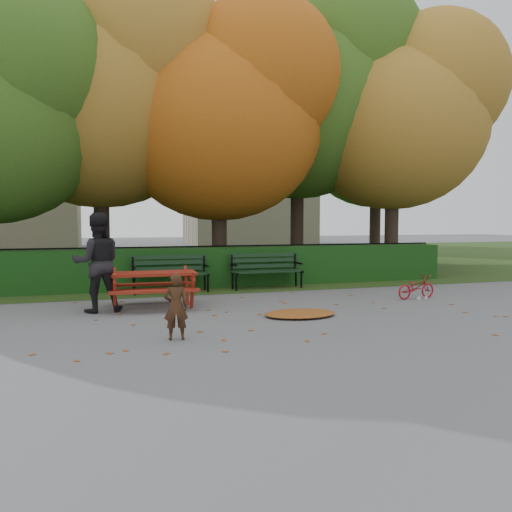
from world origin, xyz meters
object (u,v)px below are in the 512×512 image
object	(u,v)px
tree_c	(232,112)
tree_e	(407,114)
bicycle	(416,287)
tree_d	(312,90)
child	(176,307)
bench_left	(170,271)
picnic_table	(153,280)
tree_g	(387,130)
adult	(97,263)
tree_b	(112,89)
bench_right	(266,268)

from	to	relation	value
tree_c	tree_e	world-z (taller)	tree_e
tree_c	bicycle	distance (m)	7.26
tree_d	child	distance (m)	11.53
tree_e	child	bearing A→B (deg)	-140.76
tree_c	bench_left	bearing A→B (deg)	-133.36
bench_left	picnic_table	bearing A→B (deg)	-106.82
tree_d	tree_e	world-z (taller)	tree_d
tree_c	picnic_table	bearing A→B (deg)	-122.55
picnic_table	child	xyz separation A→B (m)	(0.04, -2.74, -0.07)
tree_c	tree_g	world-z (taller)	tree_g
adult	child	bearing A→B (deg)	106.91
picnic_table	adult	distance (m)	1.09
picnic_table	bicycle	world-z (taller)	picnic_table
tree_b	tree_c	size ratio (longest dim) A/B	1.10
tree_g	bench_left	bearing A→B (deg)	-147.83
tree_c	picnic_table	xyz separation A→B (m)	(-2.76, -4.32, -4.28)
bench_left	child	world-z (taller)	child
tree_b	tree_c	world-z (taller)	tree_b
bench_right	bicycle	world-z (taller)	bench_right
tree_b	tree_d	bearing A→B (deg)	4.38
bicycle	tree_d	bearing A→B (deg)	-8.93
tree_g	picnic_table	bearing A→B (deg)	-141.63
tree_e	adult	xyz separation A→B (m)	(-9.47, -4.23, -4.16)
tree_g	bicycle	bearing A→B (deg)	-118.26
tree_d	bench_right	distance (m)	7.07
tree_b	tree_g	distance (m)	11.19
tree_d	bench_left	world-z (taller)	tree_d
bench_right	picnic_table	size ratio (longest dim) A/B	1.07
tree_d	tree_e	distance (m)	3.15
picnic_table	bicycle	xyz separation A→B (m)	(5.60, -0.55, -0.29)
bench_right	bicycle	xyz separation A→B (m)	(2.57, -2.61, -0.26)
tree_d	child	size ratio (longest dim) A/B	10.05
tree_d	tree_b	bearing A→B (deg)	-175.62
tree_d	picnic_table	world-z (taller)	tree_d
bench_right	tree_b	bearing A→B (deg)	139.33
picnic_table	tree_b	bearing A→B (deg)	97.79
child	bicycle	distance (m)	5.98
tree_c	tree_d	distance (m)	3.50
bench_left	adult	xyz separation A→B (m)	(-1.64, -2.16, 0.40)
tree_e	bicycle	xyz separation A→B (m)	(-2.85, -4.68, -4.83)
tree_e	child	world-z (taller)	tree_e
tree_b	tree_d	world-z (taller)	tree_d
bench_left	picnic_table	size ratio (longest dim) A/B	1.07
bench_right	adult	distance (m)	4.60
tree_e	bench_left	size ratio (longest dim) A/B	4.53
child	tree_g	bearing A→B (deg)	-124.42
tree_e	bench_right	world-z (taller)	tree_e
bench_left	tree_e	bearing A→B (deg)	14.81
picnic_table	bicycle	size ratio (longest dim) A/B	1.74
tree_b	tree_g	bearing A→B (deg)	15.63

